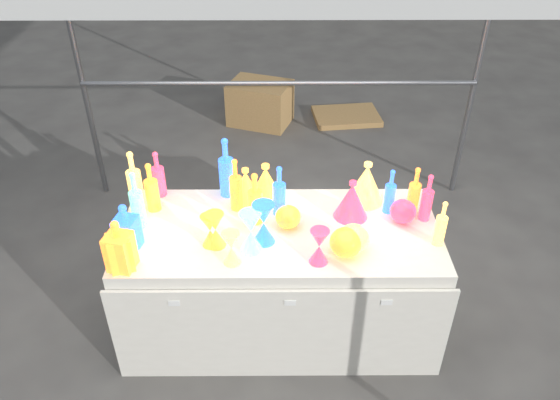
{
  "coord_description": "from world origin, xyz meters",
  "views": [
    {
      "loc": [
        -0.01,
        -2.42,
        2.66
      ],
      "look_at": [
        0.0,
        0.0,
        0.95
      ],
      "focal_mm": 35.0,
      "sensor_mm": 36.0,
      "label": 1
    }
  ],
  "objects_px": {
    "hourglass_0": "(210,231)",
    "globe_0": "(346,244)",
    "display_table": "(280,279)",
    "lampshade_0": "(266,183)",
    "decanter_0": "(119,246)",
    "cardboard_box_closed": "(260,103)",
    "bottle_0": "(151,187)"
  },
  "relations": [
    {
      "from": "hourglass_0",
      "to": "globe_0",
      "type": "bearing_deg",
      "value": -6.41
    },
    {
      "from": "display_table",
      "to": "lampshade_0",
      "type": "distance_m",
      "value": 0.59
    },
    {
      "from": "decanter_0",
      "to": "globe_0",
      "type": "bearing_deg",
      "value": -14.1
    },
    {
      "from": "cardboard_box_closed",
      "to": "lampshade_0",
      "type": "xyz_separation_m",
      "value": [
        0.11,
        -2.51,
        0.66
      ]
    },
    {
      "from": "display_table",
      "to": "decanter_0",
      "type": "distance_m",
      "value": 1.01
    },
    {
      "from": "bottle_0",
      "to": "globe_0",
      "type": "distance_m",
      "value": 1.17
    },
    {
      "from": "lampshade_0",
      "to": "display_table",
      "type": "bearing_deg",
      "value": -75.0
    },
    {
      "from": "bottle_0",
      "to": "decanter_0",
      "type": "height_order",
      "value": "bottle_0"
    },
    {
      "from": "cardboard_box_closed",
      "to": "decanter_0",
      "type": "distance_m",
      "value": 3.23
    },
    {
      "from": "decanter_0",
      "to": "lampshade_0",
      "type": "distance_m",
      "value": 0.94
    },
    {
      "from": "decanter_0",
      "to": "cardboard_box_closed",
      "type": "bearing_deg",
      "value": 59.79
    },
    {
      "from": "bottle_0",
      "to": "lampshade_0",
      "type": "height_order",
      "value": "bottle_0"
    },
    {
      "from": "bottle_0",
      "to": "hourglass_0",
      "type": "height_order",
      "value": "bottle_0"
    },
    {
      "from": "decanter_0",
      "to": "hourglass_0",
      "type": "xyz_separation_m",
      "value": [
        0.44,
        0.18,
        -0.05
      ]
    },
    {
      "from": "bottle_0",
      "to": "lampshade_0",
      "type": "distance_m",
      "value": 0.67
    },
    {
      "from": "display_table",
      "to": "lampshade_0",
      "type": "xyz_separation_m",
      "value": [
        -0.08,
        0.29,
        0.5
      ]
    },
    {
      "from": "bottle_0",
      "to": "hourglass_0",
      "type": "relative_size",
      "value": 1.63
    },
    {
      "from": "display_table",
      "to": "decanter_0",
      "type": "xyz_separation_m",
      "value": [
        -0.81,
        -0.3,
        0.52
      ]
    },
    {
      "from": "cardboard_box_closed",
      "to": "bottle_0",
      "type": "distance_m",
      "value": 2.73
    },
    {
      "from": "cardboard_box_closed",
      "to": "lampshade_0",
      "type": "bearing_deg",
      "value": -68.01
    },
    {
      "from": "globe_0",
      "to": "bottle_0",
      "type": "bearing_deg",
      "value": 159.25
    },
    {
      "from": "lampshade_0",
      "to": "decanter_0",
      "type": "bearing_deg",
      "value": -141.96
    },
    {
      "from": "display_table",
      "to": "decanter_0",
      "type": "bearing_deg",
      "value": -159.56
    },
    {
      "from": "decanter_0",
      "to": "globe_0",
      "type": "relative_size",
      "value": 1.62
    },
    {
      "from": "cardboard_box_closed",
      "to": "bottle_0",
      "type": "relative_size",
      "value": 1.93
    },
    {
      "from": "cardboard_box_closed",
      "to": "hourglass_0",
      "type": "height_order",
      "value": "hourglass_0"
    },
    {
      "from": "bottle_0",
      "to": "lampshade_0",
      "type": "relative_size",
      "value": 1.24
    },
    {
      "from": "display_table",
      "to": "lampshade_0",
      "type": "bearing_deg",
      "value": 106.04
    },
    {
      "from": "bottle_0",
      "to": "display_table",
      "type": "bearing_deg",
      "value": -15.55
    },
    {
      "from": "lampshade_0",
      "to": "hourglass_0",
      "type": "bearing_deg",
      "value": -126.23
    },
    {
      "from": "lampshade_0",
      "to": "bottle_0",
      "type": "bearing_deg",
      "value": -173.92
    },
    {
      "from": "decanter_0",
      "to": "display_table",
      "type": "bearing_deg",
      "value": 1.55
    }
  ]
}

